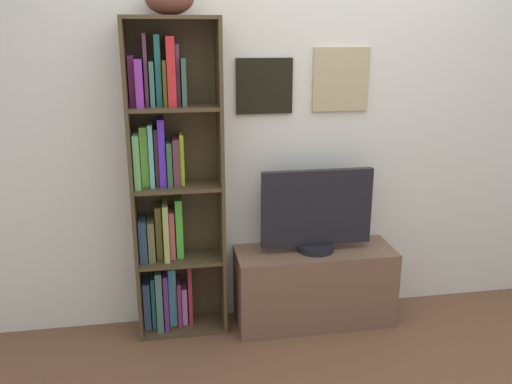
{
  "coord_description": "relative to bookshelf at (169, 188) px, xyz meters",
  "views": [
    {
      "loc": [
        -0.78,
        -1.93,
        1.72
      ],
      "look_at": [
        -0.3,
        0.85,
        0.88
      ],
      "focal_mm": 37.37,
      "sensor_mm": 36.0,
      "label": 1
    }
  ],
  "objects": [
    {
      "name": "bookshelf",
      "position": [
        0.0,
        0.0,
        0.0
      ],
      "size": [
        0.51,
        0.25,
        1.81
      ],
      "color": "#473923",
      "rests_on": "ground"
    },
    {
      "name": "television",
      "position": [
        0.85,
        -0.08,
        -0.16
      ],
      "size": [
        0.66,
        0.22,
        0.5
      ],
      "color": "black",
      "rests_on": "tv_stand"
    },
    {
      "name": "back_wall",
      "position": [
        0.78,
        0.12,
        0.37
      ],
      "size": [
        4.8,
        0.08,
        2.49
      ],
      "color": "silver",
      "rests_on": "ground"
    },
    {
      "name": "tv_stand",
      "position": [
        0.85,
        -0.08,
        -0.64
      ],
      "size": [
        0.95,
        0.35,
        0.47
      ],
      "color": "brown",
      "rests_on": "ground"
    }
  ]
}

